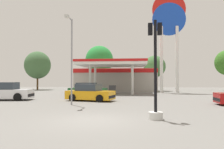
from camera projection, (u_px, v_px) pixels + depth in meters
ground_plane at (93, 120)px, 9.91m from camera, size 90.00×90.00×0.00m
gas_station at (116, 78)px, 35.19m from camera, size 12.84×13.19×4.36m
station_pole_sign at (169, 28)px, 31.29m from camera, size 4.71×0.56×14.31m
car_0 at (90, 93)px, 19.16m from camera, size 4.41×2.70×1.47m
car_1 at (6, 92)px, 19.90m from camera, size 4.73×2.53×1.62m
car_2 at (88, 90)px, 25.08m from camera, size 4.47×2.54×1.51m
traffic_signal_0 at (155, 82)px, 10.21m from camera, size 0.66×0.69×4.63m
tree_0 at (38, 65)px, 40.86m from camera, size 4.79×4.79×7.14m
tree_1 at (99, 60)px, 37.98m from camera, size 4.79×4.79×7.74m
tree_2 at (155, 67)px, 36.64m from camera, size 3.63×3.63×5.89m
corner_streetlamp at (71, 52)px, 15.90m from camera, size 0.24×1.48×6.33m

